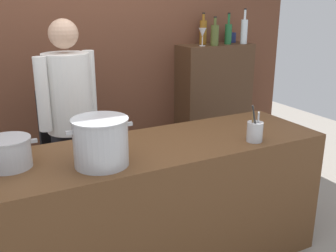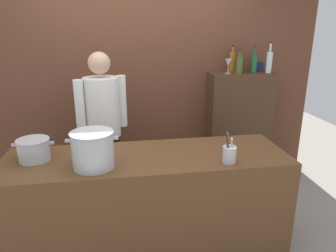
% 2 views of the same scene
% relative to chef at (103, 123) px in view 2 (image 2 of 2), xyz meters
% --- Properties ---
extents(ground_plane, '(8.00, 8.00, 0.00)m').
position_rel_chef_xyz_m(ground_plane, '(0.37, -0.73, -0.96)').
color(ground_plane, gray).
extents(brick_back_panel, '(4.40, 0.10, 3.00)m').
position_rel_chef_xyz_m(brick_back_panel, '(0.37, 0.67, 0.54)').
color(brick_back_panel, brown).
rests_on(brick_back_panel, ground_plane).
extents(prep_counter, '(2.26, 0.70, 0.90)m').
position_rel_chef_xyz_m(prep_counter, '(0.37, -0.73, -0.51)').
color(prep_counter, brown).
rests_on(prep_counter, ground_plane).
extents(bar_cabinet, '(0.76, 0.32, 1.36)m').
position_rel_chef_xyz_m(bar_cabinet, '(1.61, 0.46, -0.28)').
color(bar_cabinet, '#472D1C').
rests_on(bar_cabinet, ground_plane).
extents(chef, '(0.48, 0.41, 1.66)m').
position_rel_chef_xyz_m(chef, '(0.00, 0.00, 0.00)').
color(chef, black).
rests_on(chef, ground_plane).
extents(stockpot_large, '(0.37, 0.31, 0.27)m').
position_rel_chef_xyz_m(stockpot_large, '(-0.04, -0.87, 0.07)').
color(stockpot_large, '#B7BABF').
rests_on(stockpot_large, prep_counter).
extents(stockpot_small, '(0.31, 0.25, 0.17)m').
position_rel_chef_xyz_m(stockpot_small, '(-0.49, -0.68, 0.02)').
color(stockpot_small, '#B7BABF').
rests_on(stockpot_small, prep_counter).
extents(utensil_crock, '(0.10, 0.10, 0.25)m').
position_rel_chef_xyz_m(utensil_crock, '(0.97, -0.96, 0.00)').
color(utensil_crock, '#B7BABF').
rests_on(utensil_crock, prep_counter).
extents(wine_bottle_olive, '(0.08, 0.08, 0.27)m').
position_rel_chef_xyz_m(wine_bottle_olive, '(1.53, 0.36, 0.50)').
color(wine_bottle_olive, '#475123').
rests_on(wine_bottle_olive, bar_cabinet).
extents(wine_bottle_amber, '(0.07, 0.07, 0.30)m').
position_rel_chef_xyz_m(wine_bottle_amber, '(1.50, 0.53, 0.52)').
color(wine_bottle_amber, '#8C5919').
rests_on(wine_bottle_amber, bar_cabinet).
extents(wine_bottle_green, '(0.07, 0.07, 0.30)m').
position_rel_chef_xyz_m(wine_bottle_green, '(1.73, 0.41, 0.51)').
color(wine_bottle_green, '#1E592D').
rests_on(wine_bottle_green, bar_cabinet).
extents(wine_bottle_clear, '(0.07, 0.07, 0.34)m').
position_rel_chef_xyz_m(wine_bottle_clear, '(1.89, 0.38, 0.53)').
color(wine_bottle_clear, silver).
rests_on(wine_bottle_clear, bar_cabinet).
extents(wine_glass_tall, '(0.08, 0.08, 0.17)m').
position_rel_chef_xyz_m(wine_glass_tall, '(1.41, 0.39, 0.52)').
color(wine_glass_tall, silver).
rests_on(wine_glass_tall, bar_cabinet).
extents(spice_tin_navy, '(0.08, 0.08, 0.10)m').
position_rel_chef_xyz_m(spice_tin_navy, '(1.85, 0.54, 0.45)').
color(spice_tin_navy, navy).
rests_on(spice_tin_navy, bar_cabinet).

